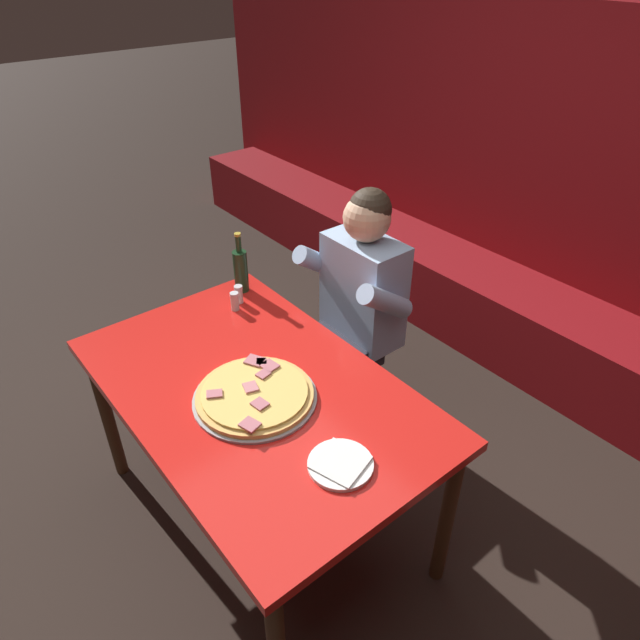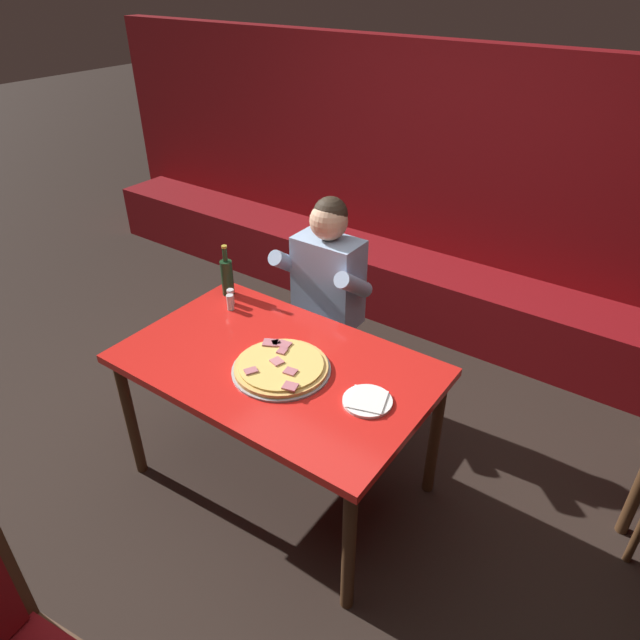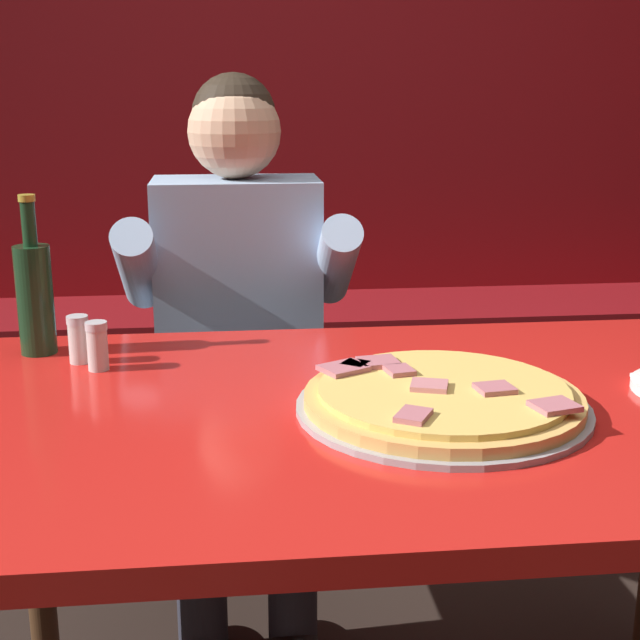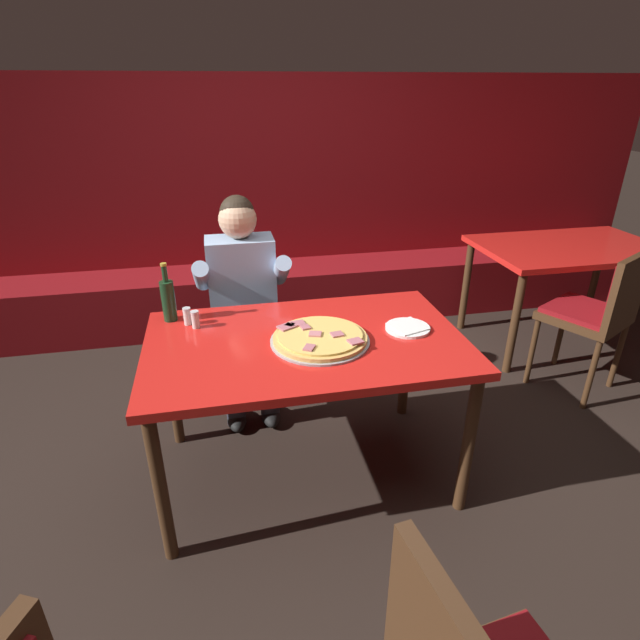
% 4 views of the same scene
% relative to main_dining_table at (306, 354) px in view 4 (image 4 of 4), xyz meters
% --- Properties ---
extents(ground_plane, '(24.00, 24.00, 0.00)m').
position_rel_main_dining_table_xyz_m(ground_plane, '(0.00, 0.00, -0.69)').
color(ground_plane, black).
extents(booth_wall_panel, '(6.80, 0.16, 1.90)m').
position_rel_main_dining_table_xyz_m(booth_wall_panel, '(0.00, 2.18, 0.26)').
color(booth_wall_panel, maroon).
rests_on(booth_wall_panel, ground_plane).
extents(booth_bench, '(6.46, 0.48, 0.46)m').
position_rel_main_dining_table_xyz_m(booth_bench, '(0.00, 1.86, -0.46)').
color(booth_bench, maroon).
rests_on(booth_bench, ground_plane).
extents(main_dining_table, '(1.44, 0.89, 0.77)m').
position_rel_main_dining_table_xyz_m(main_dining_table, '(0.00, 0.00, 0.00)').
color(main_dining_table, '#422816').
rests_on(main_dining_table, ground_plane).
extents(pizza, '(0.45, 0.45, 0.05)m').
position_rel_main_dining_table_xyz_m(pizza, '(0.06, -0.04, 0.10)').
color(pizza, '#9E9EA3').
rests_on(pizza, main_dining_table).
extents(plate_white_paper, '(0.21, 0.21, 0.02)m').
position_rel_main_dining_table_xyz_m(plate_white_paper, '(0.49, -0.00, 0.09)').
color(plate_white_paper, white).
rests_on(plate_white_paper, main_dining_table).
extents(beer_bottle, '(0.07, 0.07, 0.29)m').
position_rel_main_dining_table_xyz_m(beer_bottle, '(-0.61, 0.34, 0.19)').
color(beer_bottle, '#19381E').
rests_on(beer_bottle, main_dining_table).
extents(shaker_black_pepper, '(0.04, 0.04, 0.09)m').
position_rel_main_dining_table_xyz_m(shaker_black_pepper, '(-0.53, 0.27, 0.12)').
color(shaker_black_pepper, silver).
rests_on(shaker_black_pepper, main_dining_table).
extents(shaker_oregano, '(0.04, 0.04, 0.09)m').
position_rel_main_dining_table_xyz_m(shaker_oregano, '(-0.49, 0.22, 0.12)').
color(shaker_oregano, silver).
rests_on(shaker_oregano, main_dining_table).
extents(diner_seated_blue_shirt, '(0.53, 0.53, 1.27)m').
position_rel_main_dining_table_xyz_m(diner_seated_blue_shirt, '(-0.24, 0.68, 0.01)').
color(diner_seated_blue_shirt, black).
rests_on(diner_seated_blue_shirt, ground_plane).
extents(dining_chair_side_aisle, '(0.60, 0.60, 0.95)m').
position_rel_main_dining_table_xyz_m(dining_chair_side_aisle, '(1.89, 0.39, -0.12)').
color(dining_chair_side_aisle, '#422816').
rests_on(dining_chair_side_aisle, ground_plane).
extents(background_dining_table, '(1.29, 0.82, 0.77)m').
position_rel_main_dining_table_xyz_m(background_dining_table, '(2.13, 1.04, -0.01)').
color(background_dining_table, '#422816').
rests_on(background_dining_table, ground_plane).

